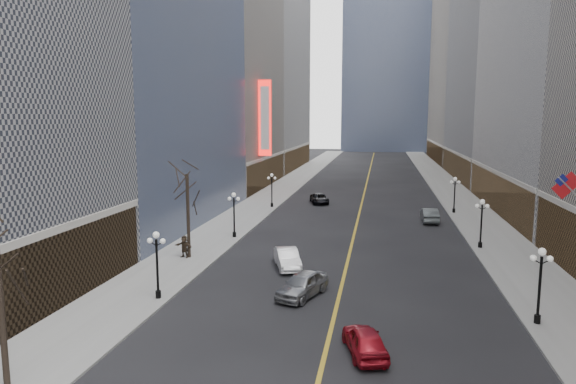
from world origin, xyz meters
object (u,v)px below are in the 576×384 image
at_px(car_nb_far, 319,199).
at_px(streetlamp_east_1, 540,278).
at_px(car_sb_far, 429,215).
at_px(streetlamp_east_3, 455,191).
at_px(streetlamp_west_1, 157,258).
at_px(car_sb_mid, 365,341).
at_px(streetlamp_west_3, 272,187).
at_px(car_nb_mid, 287,258).
at_px(streetlamp_east_2, 482,218).
at_px(streetlamp_west_2, 234,210).
at_px(car_nb_near, 302,285).

bearing_deg(car_nb_far, streetlamp_east_1, -81.32).
bearing_deg(car_sb_far, streetlamp_east_3, -121.90).
relative_size(streetlamp_east_3, car_nb_far, 0.92).
distance_m(streetlamp_east_1, car_nb_far, 44.47).
distance_m(streetlamp_west_1, car_sb_mid, 15.02).
distance_m(streetlamp_west_3, car_nb_mid, 28.17).
bearing_deg(streetlamp_west_1, streetlamp_east_1, 0.00).
bearing_deg(streetlamp_east_2, streetlamp_west_2, 180.00).
distance_m(streetlamp_west_1, car_nb_mid, 11.54).
bearing_deg(streetlamp_east_1, car_nb_far, 113.52).
xyz_separation_m(streetlamp_west_3, car_sb_mid, (13.80, -41.52, -2.16)).
distance_m(streetlamp_west_2, car_sb_mid, 27.35).
xyz_separation_m(car_nb_near, car_sb_mid, (4.46, -7.96, -0.10)).
height_order(streetlamp_west_3, car_nb_mid, streetlamp_west_3).
relative_size(streetlamp_east_1, streetlamp_east_3, 1.00).
relative_size(streetlamp_east_3, car_nb_mid, 0.95).
bearing_deg(streetlamp_west_3, car_nb_far, 38.79).
relative_size(car_nb_mid, car_sb_far, 0.95).
height_order(streetlamp_west_1, car_nb_mid, streetlamp_west_1).
bearing_deg(streetlamp_east_3, streetlamp_west_3, 180.00).
distance_m(streetlamp_east_1, streetlamp_east_3, 36.00).
distance_m(streetlamp_east_1, car_nb_near, 14.61).
height_order(streetlamp_east_1, streetlamp_west_1, same).
xyz_separation_m(streetlamp_west_3, car_nb_far, (5.88, 4.72, -2.22)).
bearing_deg(car_nb_far, car_sb_far, -51.98).
bearing_deg(streetlamp_east_3, car_sb_far, -120.41).
bearing_deg(streetlamp_east_2, car_nb_far, 127.95).
bearing_deg(car_sb_far, streetlamp_west_1, 54.72).
bearing_deg(car_nb_near, streetlamp_east_3, 87.28).
xyz_separation_m(streetlamp_west_1, car_nb_far, (5.88, 40.72, -2.22)).
distance_m(streetlamp_east_3, car_nb_mid, 31.85).
bearing_deg(streetlamp_west_3, streetlamp_east_2, -37.33).
bearing_deg(streetlamp_west_2, car_nb_far, 75.50).
bearing_deg(car_nb_near, car_nb_far, 115.47).
height_order(streetlamp_east_3, car_nb_mid, streetlamp_east_3).
xyz_separation_m(streetlamp_east_2, car_nb_far, (-17.72, 22.72, -2.22)).
bearing_deg(car_nb_near, car_sb_far, 89.02).
distance_m(streetlamp_west_1, car_sb_far, 36.13).
xyz_separation_m(car_nb_near, car_nb_far, (-3.46, 38.29, -0.15)).
bearing_deg(streetlamp_east_1, streetlamp_west_2, 142.67).
bearing_deg(streetlamp_east_3, streetlamp_west_1, -123.25).
height_order(car_nb_near, car_sb_far, car_nb_near).
relative_size(car_nb_far, car_sb_mid, 1.14).
relative_size(streetlamp_east_3, car_sb_mid, 1.05).
xyz_separation_m(streetlamp_east_3, car_sb_far, (-3.54, -6.02, -2.08)).
bearing_deg(car_nb_mid, streetlamp_west_2, 108.60).
relative_size(car_nb_mid, car_sb_mid, 1.10).
distance_m(streetlamp_west_1, car_nb_far, 41.21).
bearing_deg(streetlamp_west_1, streetlamp_east_2, 37.33).
distance_m(streetlamp_east_2, car_nb_far, 28.90).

